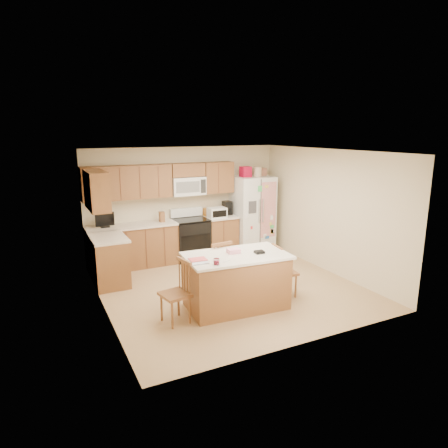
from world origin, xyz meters
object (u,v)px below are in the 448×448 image
refrigerator (252,213)px  stove (191,238)px  windsor_chair_back (217,269)px  windsor_chair_left (177,293)px  island (236,281)px  windsor_chair_right (283,272)px

refrigerator → stove: bearing=177.7°
refrigerator → windsor_chair_back: bearing=-132.7°
windsor_chair_left → windsor_chair_back: size_ratio=0.98×
refrigerator → windsor_chair_left: (-2.91, -2.74, -0.46)m
windsor_chair_left → windsor_chair_back: (1.00, 0.68, 0.01)m
island → windsor_chair_left: bearing=-176.3°
windsor_chair_right → windsor_chair_back: bearing=151.0°
windsor_chair_left → stove: bearing=64.6°
stove → windsor_chair_left: (-1.33, -2.81, -0.02)m
windsor_chair_back → windsor_chair_right: size_ratio=1.07×
refrigerator → windsor_chair_left: bearing=-136.6°
stove → windsor_chair_back: bearing=-98.8°
refrigerator → windsor_chair_back: (-1.90, -2.06, -0.45)m
refrigerator → windsor_chair_right: (-0.89, -2.62, -0.48)m
island → windsor_chair_back: bearing=94.6°
island → windsor_chair_left: island is taller
island → windsor_chair_back: size_ratio=1.76×
windsor_chair_left → windsor_chair_back: windsor_chair_back is taller
refrigerator → windsor_chair_left: refrigerator is taller
stove → windsor_chair_right: stove is taller
island → windsor_chair_left: size_ratio=1.79×
refrigerator → windsor_chair_right: 2.81m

